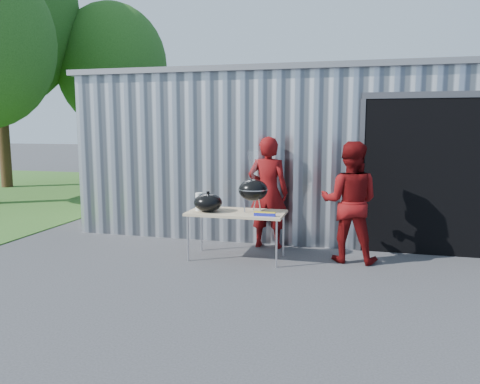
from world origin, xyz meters
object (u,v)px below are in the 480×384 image
(folding_table, at_px, (237,214))
(person_cook, at_px, (268,192))
(kettle_grill, at_px, (253,185))
(person_bystander, at_px, (350,202))

(folding_table, height_order, person_cook, person_cook)
(kettle_grill, bearing_deg, person_bystander, 10.10)
(folding_table, height_order, kettle_grill, kettle_grill)
(kettle_grill, distance_m, person_bystander, 1.50)
(person_bystander, bearing_deg, person_cook, -15.85)
(kettle_grill, relative_size, person_cook, 0.50)
(folding_table, height_order, person_bystander, person_bystander)
(person_cook, xyz_separation_m, person_bystander, (1.37, -0.50, -0.03))
(person_cook, bearing_deg, folding_table, 68.86)
(folding_table, relative_size, person_bystander, 0.81)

